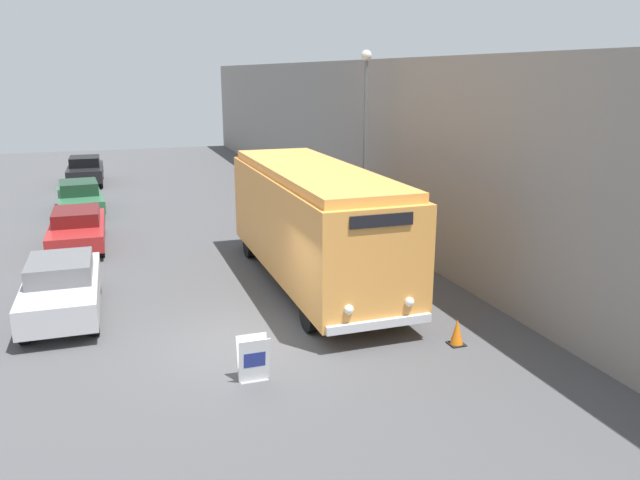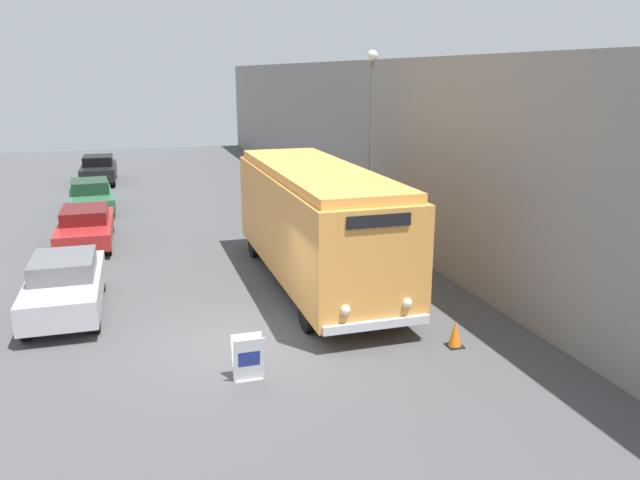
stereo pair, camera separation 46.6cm
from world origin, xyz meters
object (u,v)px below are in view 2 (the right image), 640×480
object	(u,v)px
parked_car_mid	(86,226)
parked_car_far	(91,196)
streetlamp	(371,124)
traffic_cone	(455,334)
vintage_bus	(316,220)
parked_car_distant	(99,169)
sign_board	(248,359)
parked_car_near	(65,284)

from	to	relation	value
parked_car_mid	parked_car_far	distance (m)	5.86
streetlamp	traffic_cone	bearing A→B (deg)	-98.14
streetlamp	parked_car_far	distance (m)	13.89
vintage_bus	parked_car_far	xyz separation A→B (m)	(-6.82, 12.49, -1.22)
vintage_bus	parked_car_mid	size ratio (longest dim) A/B	2.02
parked_car_mid	parked_car_distant	xyz separation A→B (m)	(0.01, 13.62, 0.09)
parked_car_far	traffic_cone	distance (m)	19.63
vintage_bus	streetlamp	distance (m)	5.10
sign_board	parked_car_mid	distance (m)	12.53
parked_car_near	parked_car_far	world-z (taller)	parked_car_near
traffic_cone	sign_board	bearing A→B (deg)	-177.86
parked_car_mid	parked_car_distant	world-z (taller)	parked_car_distant
parked_car_far	parked_car_distant	xyz separation A→B (m)	(0.09, 7.76, 0.07)
traffic_cone	parked_car_far	bearing A→B (deg)	115.93
parked_car_mid	traffic_cone	xyz separation A→B (m)	(8.50, -11.79, -0.39)
sign_board	streetlamp	size ratio (longest dim) A/B	0.14
vintage_bus	parked_car_far	world-z (taller)	vintage_bus
parked_car_near	parked_car_distant	xyz separation A→B (m)	(0.15, 20.56, 0.02)
vintage_bus	parked_car_far	size ratio (longest dim) A/B	2.07
streetlamp	traffic_cone	xyz separation A→B (m)	(-1.22, -8.51, -4.06)
parked_car_distant	parked_car_far	bearing A→B (deg)	-89.94
parked_car_far	parked_car_distant	world-z (taller)	parked_car_distant
vintage_bus	streetlamp	xyz separation A→B (m)	(2.98, 3.35, 2.43)
parked_car_mid	traffic_cone	size ratio (longest dim) A/B	7.50
parked_car_far	vintage_bus	bearing A→B (deg)	-65.43
parked_car_distant	traffic_cone	bearing A→B (deg)	-70.79
sign_board	parked_car_near	distance (m)	6.33
parked_car_distant	traffic_cone	world-z (taller)	parked_car_distant
sign_board	parked_car_mid	size ratio (longest dim) A/B	0.20
parked_car_near	parked_car_far	bearing A→B (deg)	90.43
sign_board	parked_car_near	world-z (taller)	parked_car_near
parked_car_far	parked_car_mid	bearing A→B (deg)	-93.26
vintage_bus	parked_car_near	distance (m)	6.98
vintage_bus	parked_car_distant	world-z (taller)	vintage_bus
parked_car_near	streetlamp	bearing A→B (deg)	21.07
parked_car_mid	vintage_bus	bearing A→B (deg)	-43.98
parked_car_far	traffic_cone	bearing A→B (deg)	-68.12
streetlamp	parked_car_far	size ratio (longest dim) A/B	1.47
streetlamp	traffic_cone	world-z (taller)	streetlamp
vintage_bus	streetlamp	bearing A→B (deg)	48.30
parked_car_near	traffic_cone	size ratio (longest dim) A/B	7.14
parked_car_mid	streetlamp	bearing A→B (deg)	-18.09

